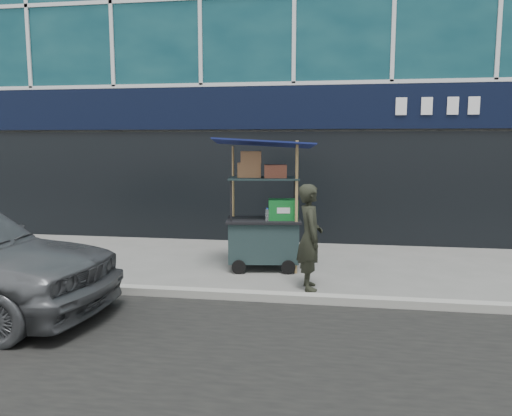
# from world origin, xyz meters

# --- Properties ---
(ground) EXTENTS (80.00, 80.00, 0.00)m
(ground) POSITION_xyz_m (0.00, 0.00, 0.00)
(ground) COLOR #60605C
(ground) RESTS_ON ground
(curb) EXTENTS (80.00, 0.18, 0.12)m
(curb) POSITION_xyz_m (0.00, -0.20, 0.06)
(curb) COLOR gray
(curb) RESTS_ON ground
(vendor_cart) EXTENTS (1.82, 1.40, 2.26)m
(vendor_cart) POSITION_xyz_m (-0.28, 1.54, 0.79)
(vendor_cart) COLOR #172728
(vendor_cart) RESTS_ON ground
(vendor_man) EXTENTS (0.48, 0.64, 1.58)m
(vendor_man) POSITION_xyz_m (0.55, 0.48, 0.79)
(vendor_man) COLOR black
(vendor_man) RESTS_ON ground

